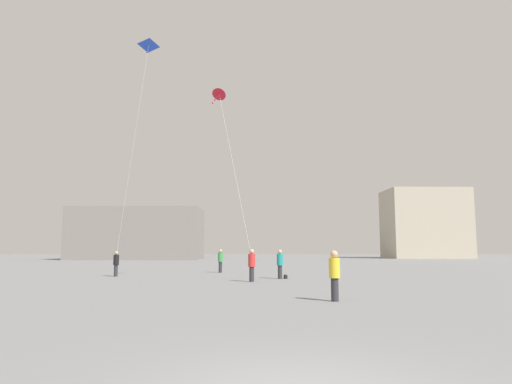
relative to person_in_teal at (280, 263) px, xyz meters
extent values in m
cylinder|color=#2D2D33|center=(0.00, 0.00, -0.57)|extent=(0.26, 0.26, 0.81)
cylinder|color=teal|center=(0.00, 0.00, 0.19)|extent=(0.39, 0.39, 0.70)
sphere|color=tan|center=(0.00, 0.00, 0.67)|extent=(0.26, 0.26, 0.26)
cylinder|color=#2D2D33|center=(0.95, -12.21, -0.57)|extent=(0.26, 0.26, 0.80)
cylinder|color=yellow|center=(0.95, -12.21, 0.18)|extent=(0.38, 0.38, 0.70)
sphere|color=tan|center=(0.95, -12.21, 0.66)|extent=(0.26, 0.26, 0.26)
cylinder|color=#2D2D33|center=(-10.71, 2.69, -0.59)|extent=(0.25, 0.25, 0.76)
cylinder|color=black|center=(-10.71, 2.69, 0.12)|extent=(0.36, 0.36, 0.66)
sphere|color=tan|center=(-10.71, 2.69, 0.57)|extent=(0.25, 0.25, 0.25)
cylinder|color=#2D2D33|center=(-1.78, -2.49, -0.56)|extent=(0.27, 0.27, 0.82)
cylinder|color=red|center=(-1.78, -2.49, 0.21)|extent=(0.39, 0.39, 0.72)
sphere|color=tan|center=(-1.78, -2.49, 0.70)|extent=(0.27, 0.27, 0.27)
cylinder|color=#2D2D33|center=(-4.01, 7.53, -0.57)|extent=(0.27, 0.27, 0.81)
cylinder|color=#388C47|center=(-4.01, 7.53, 0.19)|extent=(0.39, 0.39, 0.71)
sphere|color=tan|center=(-4.01, 7.53, 0.68)|extent=(0.27, 0.27, 0.27)
pyramid|color=blue|center=(-8.35, -0.29, 13.74)|extent=(1.14, 0.80, 0.56)
sphere|color=blue|center=(-8.34, -0.46, 13.51)|extent=(0.10, 0.10, 0.10)
sphere|color=blue|center=(-8.33, -0.60, 13.30)|extent=(0.10, 0.10, 0.10)
sphere|color=blue|center=(-8.33, -0.74, 13.09)|extent=(0.10, 0.10, 0.10)
cylinder|color=silver|center=(-9.52, 1.18, 7.02)|extent=(2.39, 3.02, 13.40)
cone|color=red|center=(-3.76, -1.22, 10.27)|extent=(1.06, 0.98, 0.64)
sphere|color=red|center=(-3.89, -1.27, 10.06)|extent=(0.10, 0.10, 0.10)
sphere|color=red|center=(-4.02, -1.33, 9.85)|extent=(0.10, 0.10, 0.10)
sphere|color=red|center=(-4.15, -1.38, 9.64)|extent=(0.10, 0.10, 0.10)
cylinder|color=silver|center=(-2.77, -1.85, 5.30)|extent=(2.00, 1.29, 9.95)
cube|color=gray|center=(-20.54, 52.18, 3.41)|extent=(22.14, 11.51, 8.77)
cube|color=#B2A893|center=(33.46, 61.17, 5.72)|extent=(15.11, 10.15, 13.38)
cube|color=black|center=(0.35, 0.10, -0.85)|extent=(0.21, 0.34, 0.24)
camera|label=1|loc=(-2.27, -28.56, 0.85)|focal=32.40mm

